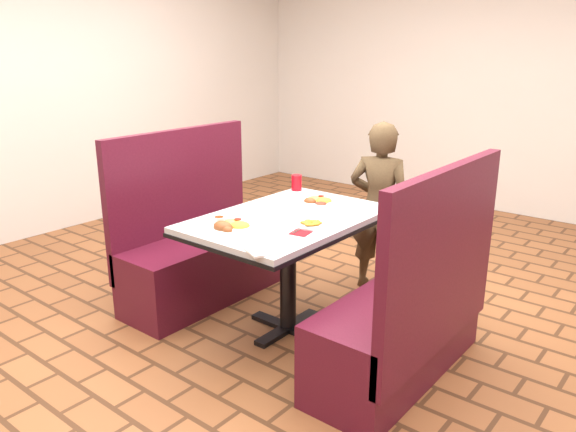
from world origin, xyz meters
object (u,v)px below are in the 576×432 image
object	(u,v)px
dining_table	(288,231)
near_dinner_plate	(230,224)
plantain_plate	(311,224)
red_tumbler	(297,183)
far_dinner_plate	(318,200)
booth_bench_left	(199,253)
diner_person	(379,207)
booth_bench_right	(405,320)

from	to	relation	value
dining_table	near_dinner_plate	xyz separation A→B (m)	(-0.09, -0.39, 0.13)
plantain_plate	red_tumbler	bearing A→B (deg)	133.87
dining_table	plantain_plate	xyz separation A→B (m)	(0.22, -0.07, 0.11)
far_dinner_plate	red_tumbler	distance (m)	0.37
dining_table	far_dinner_plate	xyz separation A→B (m)	(-0.03, 0.34, 0.12)
booth_bench_left	diner_person	xyz separation A→B (m)	(0.89, 0.93, 0.28)
dining_table	far_dinner_plate	distance (m)	0.36
diner_person	plantain_plate	size ratio (longest dim) A/B	6.68
booth_bench_right	diner_person	xyz separation A→B (m)	(-0.71, 0.93, 0.28)
booth_bench_left	diner_person	size ratio (longest dim) A/B	0.98
far_dinner_plate	red_tumbler	size ratio (longest dim) A/B	2.33
booth_bench_right	red_tumbler	size ratio (longest dim) A/B	11.14
booth_bench_left	near_dinner_plate	size ratio (longest dim) A/B	4.44
booth_bench_right	plantain_plate	distance (m)	0.72
booth_bench_left	near_dinner_plate	distance (m)	0.93
near_dinner_plate	far_dinner_plate	bearing A→B (deg)	84.96
booth_bench_right	near_dinner_plate	size ratio (longest dim) A/B	4.44
booth_bench_right	far_dinner_plate	world-z (taller)	booth_bench_right
diner_person	far_dinner_plate	xyz separation A→B (m)	(-0.11, -0.59, 0.16)
near_dinner_plate	red_tumbler	world-z (taller)	red_tumbler
plantain_plate	dining_table	bearing A→B (deg)	162.64
dining_table	near_dinner_plate	size ratio (longest dim) A/B	4.48
diner_person	near_dinner_plate	bearing A→B (deg)	67.65
dining_table	booth_bench_right	distance (m)	0.86
dining_table	near_dinner_plate	world-z (taller)	near_dinner_plate
near_dinner_plate	red_tumbler	distance (m)	0.95
dining_table	red_tumbler	world-z (taller)	red_tumbler
diner_person	plantain_plate	distance (m)	1.02
dining_table	booth_bench_right	bearing A→B (deg)	0.00
booth_bench_left	red_tumbler	world-z (taller)	booth_bench_left
plantain_plate	booth_bench_left	bearing A→B (deg)	176.10
booth_bench_left	diner_person	distance (m)	1.31
booth_bench_left	plantain_plate	world-z (taller)	booth_bench_left
dining_table	booth_bench_left	world-z (taller)	booth_bench_left
booth_bench_right	far_dinner_plate	xyz separation A→B (m)	(-0.82, 0.34, 0.44)
booth_bench_left	near_dinner_plate	bearing A→B (deg)	-28.94
far_dinner_plate	plantain_plate	bearing A→B (deg)	-58.61
far_dinner_plate	plantain_plate	xyz separation A→B (m)	(0.25, -0.41, -0.01)
red_tumbler	booth_bench_left	bearing A→B (deg)	-131.13
booth_bench_right	diner_person	distance (m)	1.20
booth_bench_left	near_dinner_plate	xyz separation A→B (m)	(0.71, -0.39, 0.45)
dining_table	diner_person	size ratio (longest dim) A/B	0.99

